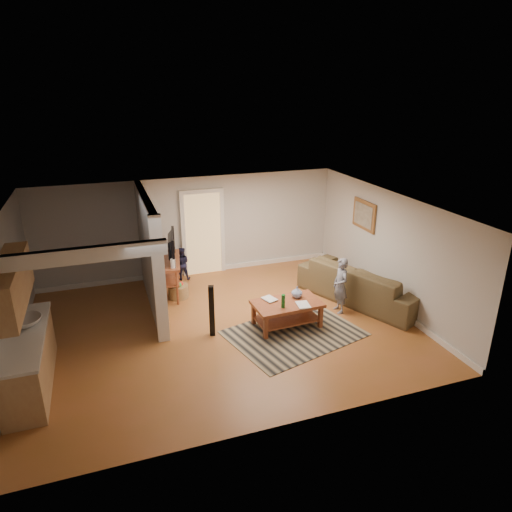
% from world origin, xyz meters
% --- Properties ---
extents(ground, '(7.50, 7.50, 0.00)m').
position_xyz_m(ground, '(0.00, 0.00, 0.00)').
color(ground, '#935B25').
rests_on(ground, ground).
extents(room_shell, '(7.54, 6.02, 2.52)m').
position_xyz_m(room_shell, '(-1.07, 0.43, 1.46)').
color(room_shell, '#BAB7B2').
rests_on(room_shell, ground).
extents(area_rug, '(2.84, 2.38, 0.01)m').
position_xyz_m(area_rug, '(1.26, -0.68, 0.01)').
color(area_rug, black).
rests_on(area_rug, ground).
extents(sofa, '(2.22, 3.12, 0.85)m').
position_xyz_m(sofa, '(3.30, 0.19, 0.00)').
color(sofa, '#484124').
rests_on(sofa, ground).
extents(coffee_table, '(1.38, 0.85, 0.80)m').
position_xyz_m(coffee_table, '(1.26, -0.33, 0.41)').
color(coffee_table, maroon).
rests_on(coffee_table, ground).
extents(tv_console, '(0.72, 1.43, 1.17)m').
position_xyz_m(tv_console, '(-0.74, 1.93, 0.78)').
color(tv_console, maroon).
rests_on(tv_console, ground).
extents(speaker_left, '(0.13, 0.13, 1.05)m').
position_xyz_m(speaker_left, '(-0.27, -0.20, 0.52)').
color(speaker_left, black).
rests_on(speaker_left, ground).
extents(speaker_right, '(0.13, 0.13, 1.06)m').
position_xyz_m(speaker_right, '(-1.00, 1.40, 0.53)').
color(speaker_right, black).
rests_on(speaker_right, ground).
extents(toy_basket, '(0.46, 0.46, 0.41)m').
position_xyz_m(toy_basket, '(-0.60, 1.69, 0.17)').
color(toy_basket, olive).
rests_on(toy_basket, ground).
extents(child, '(0.31, 0.45, 1.22)m').
position_xyz_m(child, '(2.55, -0.14, 0.00)').
color(child, slate).
rests_on(child, ground).
extents(toddler, '(0.46, 0.38, 0.84)m').
position_xyz_m(toddler, '(-0.33, 2.70, 0.00)').
color(toddler, '#1B1B39').
rests_on(toddler, ground).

